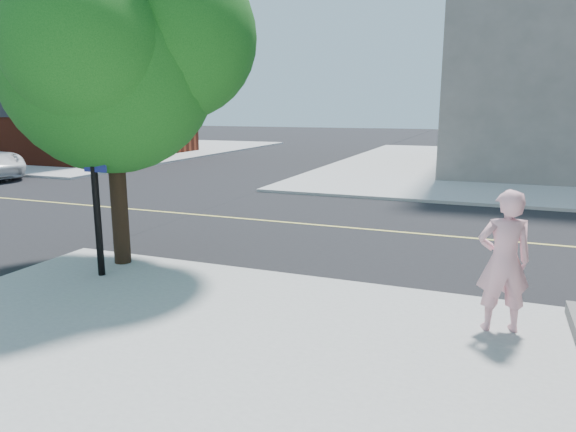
% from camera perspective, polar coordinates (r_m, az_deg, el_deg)
% --- Properties ---
extents(ground, '(140.00, 140.00, 0.00)m').
position_cam_1_polar(ground, '(11.70, -17.73, -4.39)').
color(ground, black).
rests_on(ground, ground).
extents(road_ew, '(140.00, 9.00, 0.01)m').
position_cam_1_polar(road_ew, '(15.33, -7.14, -0.12)').
color(road_ew, black).
rests_on(road_ew, ground).
extents(sidewalk_nw, '(26.00, 25.00, 0.12)m').
position_cam_1_polar(sidewalk_nw, '(42.80, -23.68, 6.70)').
color(sidewalk_nw, '#A7A7A5').
rests_on(sidewalk_nw, ground).
extents(church, '(15.20, 12.00, 14.40)m').
position_cam_1_polar(church, '(38.31, -25.12, 16.80)').
color(church, maroon).
rests_on(church, sidewalk_nw).
extents(man_on_phone, '(0.82, 0.65, 1.97)m').
position_cam_1_polar(man_on_phone, '(7.67, 22.49, -4.58)').
color(man_on_phone, '#F1AAB7').
rests_on(man_on_phone, sidewalk_se).
extents(street_tree, '(4.93, 4.48, 6.55)m').
position_cam_1_polar(street_tree, '(10.53, -18.51, 17.74)').
color(street_tree, black).
rests_on(street_tree, sidewalk_se).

